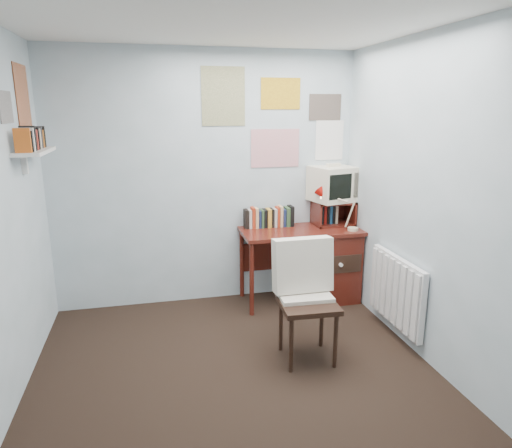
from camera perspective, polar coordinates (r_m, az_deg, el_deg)
The scene contains 14 objects.
ground at distance 3.39m, azimuth -1.59°, elevation -20.68°, with size 3.50×3.50×0.00m, color black.
back_wall at distance 4.56m, azimuth -6.19°, elevation 5.47°, with size 3.00×0.02×2.50m, color silver.
right_wall at distance 3.48m, azimuth 23.23°, elevation 1.62°, with size 0.02×3.50×2.50m, color silver.
ceiling at distance 2.83m, azimuth -1.97°, elevation 25.61°, with size 3.00×3.50×0.02m, color white.
desk at distance 4.80m, azimuth 8.58°, elevation -4.57°, with size 1.20×0.55×0.76m.
desk_chair at distance 3.62m, azimuth 6.52°, elevation -9.98°, with size 0.47×0.45×0.92m, color black.
desk_lamp at distance 4.60m, azimuth 12.12°, elevation 1.50°, with size 0.27×0.23×0.38m, color #BA130C.
tv_riser at distance 4.81m, azimuth 9.62°, elevation 1.38°, with size 0.40×0.30×0.25m, color #511A12.
crt_tv at distance 4.76m, azimuth 9.58°, elevation 5.17°, with size 0.41×0.38×0.39m, color beige.
book_row at distance 4.67m, azimuth 2.13°, elevation 1.01°, with size 0.60×0.14×0.22m, color #511A12.
radiator at distance 4.13m, azimuth 17.15°, elevation -8.00°, with size 0.09×0.80×0.60m, color white.
wall_shelf at distance 3.93m, azimuth -25.96°, elevation 8.16°, with size 0.20×0.62×0.24m, color white.
posters_back at distance 4.64m, azimuth 2.45°, elevation 13.14°, with size 1.20×0.01×0.90m, color white.
posters_left at distance 3.94m, azimuth -27.94°, elevation 13.51°, with size 0.01×0.70×0.60m, color white.
Camera 1 is at (-0.55, -2.72, 1.95)m, focal length 32.00 mm.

